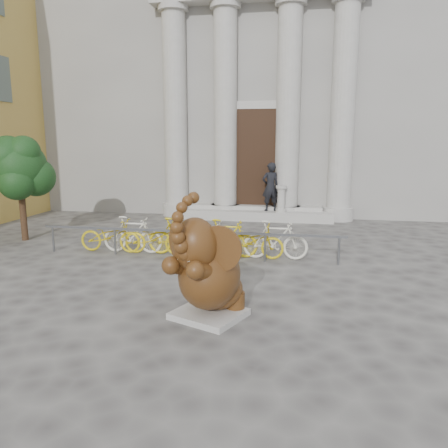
% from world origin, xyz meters
% --- Properties ---
extents(ground, '(80.00, 80.00, 0.00)m').
position_xyz_m(ground, '(0.00, 0.00, 0.00)').
color(ground, '#474442').
rests_on(ground, ground).
extents(classical_building, '(22.00, 10.70, 12.00)m').
position_xyz_m(classical_building, '(0.00, 14.93, 5.98)').
color(classical_building, gray).
rests_on(classical_building, ground).
extents(entrance_steps, '(6.00, 1.20, 0.36)m').
position_xyz_m(entrance_steps, '(0.00, 9.40, 0.18)').
color(entrance_steps, '#A8A59E').
rests_on(entrance_steps, ground).
extents(elephant_statue, '(1.49, 1.74, 2.19)m').
position_xyz_m(elephant_statue, '(0.26, -0.36, 0.80)').
color(elephant_statue, '#A8A59E').
rests_on(elephant_statue, ground).
extents(bike_rack, '(8.00, 0.53, 1.00)m').
position_xyz_m(bike_rack, '(-1.09, 3.65, 0.50)').
color(bike_rack, slate).
rests_on(bike_rack, ground).
extents(tree, '(1.81, 1.65, 3.15)m').
position_xyz_m(tree, '(-6.49, 4.53, 2.20)').
color(tree, '#332114').
rests_on(tree, ground).
extents(pedestrian, '(0.79, 0.68, 1.84)m').
position_xyz_m(pedestrian, '(0.62, 9.31, 1.28)').
color(pedestrian, black).
rests_on(pedestrian, entrance_steps).
extents(balustrade_post, '(0.41, 0.41, 0.99)m').
position_xyz_m(balustrade_post, '(1.05, 9.10, 0.82)').
color(balustrade_post, '#A8A59E').
rests_on(balustrade_post, entrance_steps).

